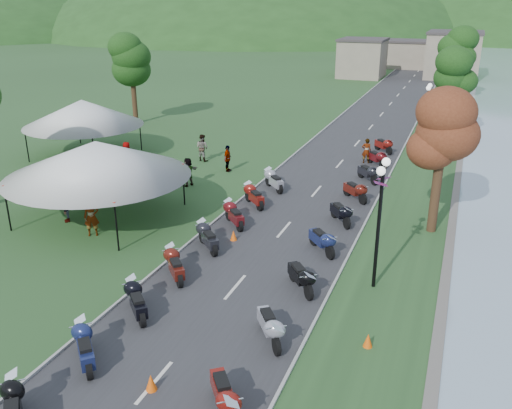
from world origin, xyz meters
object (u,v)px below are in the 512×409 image
(vendor_tent_main, at_px, (99,180))
(pedestrian_a, at_px, (94,235))
(pedestrian_b, at_px, (203,161))
(pedestrian_c, at_px, (67,221))

(vendor_tent_main, bearing_deg, pedestrian_a, -64.87)
(pedestrian_a, height_order, pedestrian_b, pedestrian_a)
(vendor_tent_main, height_order, pedestrian_a, vendor_tent_main)
(pedestrian_a, xyz_separation_m, pedestrian_c, (-2.31, 0.92, 0.00))
(pedestrian_b, bearing_deg, pedestrian_c, 97.83)
(pedestrian_a, height_order, pedestrian_c, pedestrian_c)
(vendor_tent_main, height_order, pedestrian_c, vendor_tent_main)
(pedestrian_a, bearing_deg, pedestrian_c, 125.88)
(vendor_tent_main, height_order, pedestrian_b, vendor_tent_main)
(pedestrian_c, bearing_deg, vendor_tent_main, 88.09)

